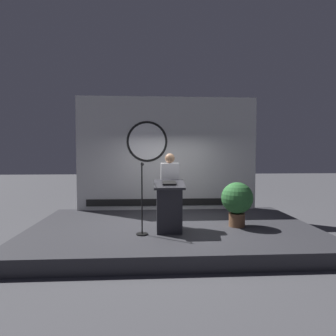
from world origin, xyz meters
TOP-DOWN VIEW (x-y plane):
  - ground_plane at (0.00, 0.00)m, footprint 40.00×40.00m
  - stage_platform at (0.00, 0.00)m, footprint 6.40×4.00m
  - banner_display at (-0.01, 1.85)m, footprint 5.24×0.12m
  - podium at (-0.11, -0.58)m, footprint 0.64×0.50m
  - speaker_person at (-0.06, -0.10)m, footprint 0.40×0.26m
  - microphone_stand at (-0.67, -0.69)m, footprint 0.24×0.48m
  - potted_plant at (1.46, -0.20)m, footprint 0.71×0.71m

SIDE VIEW (x-z plane):
  - ground_plane at x=0.00m, z-range 0.00..0.00m
  - stage_platform at x=0.00m, z-range 0.00..0.30m
  - microphone_stand at x=-0.67m, z-range 0.07..1.55m
  - podium at x=-0.11m, z-range 0.28..1.37m
  - potted_plant at x=1.46m, z-range 0.40..1.40m
  - speaker_person at x=-0.06m, z-range 0.32..1.97m
  - banner_display at x=-0.01m, z-range 0.29..3.58m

